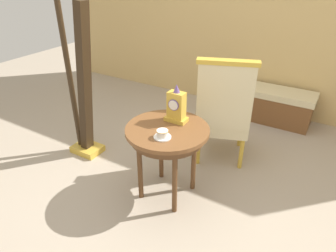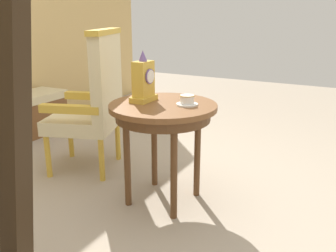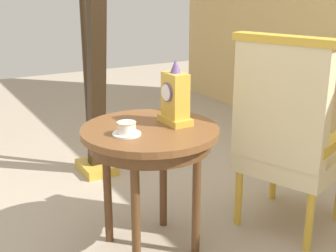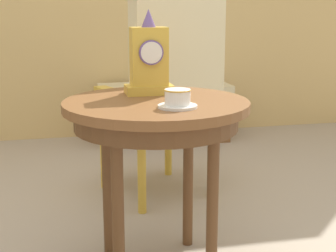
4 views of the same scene
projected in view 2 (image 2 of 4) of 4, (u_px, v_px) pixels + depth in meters
ground_plane at (155, 205)px, 2.50m from camera, size 10.00×10.00×0.00m
side_table at (163, 116)px, 2.39m from camera, size 0.71×0.71×0.69m
teacup_left at (187, 100)px, 2.33m from camera, size 0.14×0.14×0.07m
mantel_clock at (144, 81)px, 2.40m from camera, size 0.19×0.11×0.34m
armchair at (94, 100)px, 2.92m from camera, size 0.69×0.68×1.14m
harp at (4, 144)px, 1.49m from camera, size 0.40×0.24×1.84m
window_bench at (21, 117)px, 3.79m from camera, size 1.00×0.40×0.44m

